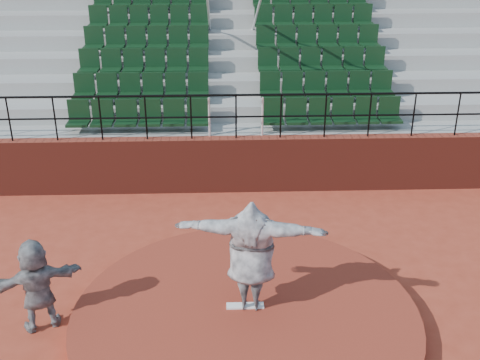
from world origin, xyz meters
name	(u,v)px	position (x,y,z in m)	size (l,w,h in m)	color
ground	(246,325)	(0.00, 0.00, 0.00)	(90.00, 90.00, 0.00)	#9D3823
pitchers_mound	(246,319)	(0.00, 0.00, 0.12)	(5.50, 5.50, 0.25)	maroon
pitching_rubber	(245,306)	(0.00, 0.15, 0.27)	(0.60, 0.15, 0.03)	white
boundary_wall	(236,164)	(0.00, 5.00, 0.65)	(24.00, 0.30, 1.30)	maroon
wall_railing	(236,107)	(0.00, 5.00, 2.03)	(24.04, 0.05, 1.03)	black
seating_deck	(232,87)	(0.00, 8.65, 1.44)	(24.00, 5.97, 4.63)	gray
pitcher	(251,255)	(0.09, 0.18, 1.19)	(2.31, 0.63, 1.88)	black
fielder	(37,285)	(-3.22, 0.10, 0.77)	(1.43, 0.46, 1.54)	black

